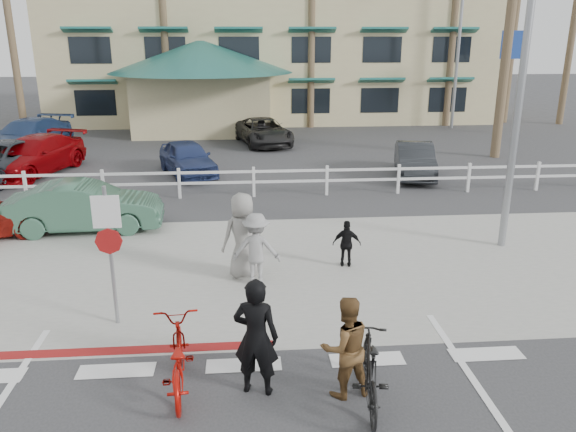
{
  "coord_description": "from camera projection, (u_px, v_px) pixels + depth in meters",
  "views": [
    {
      "loc": [
        0.07,
        -7.23,
        5.03
      ],
      "look_at": [
        0.96,
        3.7,
        1.5
      ],
      "focal_mm": 35.0,
      "sensor_mm": 36.0,
      "label": 1
    }
  ],
  "objects": [
    {
      "name": "ground",
      "position": [
        244.0,
        388.0,
        8.4
      ],
      "size": [
        140.0,
        140.0,
        0.0
      ],
      "primitive_type": "plane",
      "color": "#333335"
    },
    {
      "name": "sidewalk_plaza",
      "position": [
        243.0,
        269.0,
        12.66
      ],
      "size": [
        22.0,
        7.0,
        0.01
      ],
      "primitive_type": "cube",
      "color": "gray",
      "rests_on": "ground"
    },
    {
      "name": "cross_street",
      "position": [
        242.0,
        216.0,
        16.46
      ],
      "size": [
        40.0,
        5.0,
        0.01
      ],
      "primitive_type": "cube",
      "color": "#333335",
      "rests_on": "ground"
    },
    {
      "name": "parking_lot",
      "position": [
        241.0,
        152.0,
        25.48
      ],
      "size": [
        50.0,
        16.0,
        0.01
      ],
      "primitive_type": "cube",
      "color": "#333335",
      "rests_on": "ground"
    },
    {
      "name": "curb_red",
      "position": [
        62.0,
        353.0,
        9.3
      ],
      "size": [
        7.0,
        0.25,
        0.02
      ],
      "primitive_type": "cube",
      "color": "maroon",
      "rests_on": "ground"
    },
    {
      "name": "rail_fence",
      "position": [
        257.0,
        182.0,
        18.24
      ],
      "size": [
        29.4,
        0.16,
        1.0
      ],
      "primitive_type": null,
      "color": "silver",
      "rests_on": "ground"
    },
    {
      "name": "building",
      "position": [
        270.0,
        26.0,
        36.24
      ],
      "size": [
        28.0,
        16.0,
        11.3
      ],
      "primitive_type": null,
      "color": "#CDBE8C",
      "rests_on": "ground"
    },
    {
      "name": "sign_post",
      "position": [
        110.0,
        249.0,
        9.86
      ],
      "size": [
        0.5,
        0.1,
        2.9
      ],
      "primitive_type": null,
      "color": "gray",
      "rests_on": "ground"
    },
    {
      "name": "streetlight_0",
      "position": [
        524.0,
        60.0,
        12.74
      ],
      "size": [
        0.6,
        2.0,
        9.0
      ],
      "primitive_type": null,
      "color": "gray",
      "rests_on": "ground"
    },
    {
      "name": "streetlight_1",
      "position": [
        459.0,
        41.0,
        30.64
      ],
      "size": [
        0.6,
        2.0,
        9.5
      ],
      "primitive_type": null,
      "color": "gray",
      "rests_on": "ground"
    },
    {
      "name": "info_sign",
      "position": [
        506.0,
        80.0,
        29.5
      ],
      "size": [
        1.2,
        0.16,
        5.6
      ],
      "primitive_type": null,
      "color": "navy",
      "rests_on": "ground"
    },
    {
      "name": "palm_1",
      "position": [
        7.0,
        6.0,
        29.2
      ],
      "size": [
        4.0,
        4.0,
        13.0
      ],
      "primitive_type": null,
      "color": "black",
      "rests_on": "ground"
    },
    {
      "name": "palm_5",
      "position": [
        312.0,
        8.0,
        30.44
      ],
      "size": [
        4.0,
        4.0,
        13.0
      ],
      "primitive_type": null,
      "color": "black",
      "rests_on": "ground"
    },
    {
      "name": "palm_9",
      "position": [
        576.0,
        9.0,
        31.6
      ],
      "size": [
        4.0,
        4.0,
        13.0
      ],
      "primitive_type": null,
      "color": "black",
      "rests_on": "ground"
    },
    {
      "name": "bike_red",
      "position": [
        177.0,
        358.0,
        8.27
      ],
      "size": [
        0.84,
        1.98,
        1.01
      ],
      "primitive_type": "imported",
      "rotation": [
        0.0,
        0.0,
        3.23
      ],
      "color": "#9F0C06",
      "rests_on": "ground"
    },
    {
      "name": "rider_red",
      "position": [
        256.0,
        337.0,
        8.05
      ],
      "size": [
        0.75,
        0.58,
        1.81
      ],
      "primitive_type": "imported",
      "rotation": [
        0.0,
        0.0,
        2.89
      ],
      "color": "black",
      "rests_on": "ground"
    },
    {
      "name": "bike_black",
      "position": [
        370.0,
        371.0,
        7.88
      ],
      "size": [
        0.72,
        1.83,
        1.07
      ],
      "primitive_type": "imported",
      "rotation": [
        0.0,
        0.0,
        3.02
      ],
      "color": "black",
      "rests_on": "ground"
    },
    {
      "name": "rider_black",
      "position": [
        345.0,
        347.0,
        8.04
      ],
      "size": [
        0.86,
        0.74,
        1.55
      ],
      "primitive_type": "imported",
      "rotation": [
        0.0,
        0.0,
        3.36
      ],
      "color": "brown",
      "rests_on": "ground"
    },
    {
      "name": "pedestrian_a",
      "position": [
        256.0,
        249.0,
        11.72
      ],
      "size": [
        1.08,
        0.72,
        1.56
      ],
      "primitive_type": "imported",
      "rotation": [
        0.0,
        0.0,
        3.0
      ],
      "color": "gray",
      "rests_on": "ground"
    },
    {
      "name": "pedestrian_child",
      "position": [
        347.0,
        244.0,
        12.68
      ],
      "size": [
        0.68,
        0.37,
        1.09
      ],
      "primitive_type": "imported",
      "rotation": [
        0.0,
        0.0,
        2.97
      ],
      "color": "black",
      "rests_on": "ground"
    },
    {
      "name": "pedestrian_b",
      "position": [
        243.0,
        235.0,
        12.06
      ],
      "size": [
        1.08,
        0.91,
        1.88
      ],
      "primitive_type": "imported",
      "rotation": [
        0.0,
        0.0,
        3.54
      ],
      "color": "gray",
      "rests_on": "ground"
    },
    {
      "name": "car_white_sedan",
      "position": [
        85.0,
        207.0,
        15.04
      ],
      "size": [
        4.11,
        1.65,
        1.33
      ],
      "primitive_type": "imported",
      "rotation": [
        0.0,
        0.0,
        1.63
      ],
      "color": "#325945",
      "rests_on": "ground"
    },
    {
      "name": "lot_car_0",
      "position": [
        0.0,
        161.0,
        20.38
      ],
      "size": [
        3.74,
        5.44,
        1.38
      ],
      "primitive_type": "imported",
      "rotation": [
        0.0,
        0.0,
        -0.32
      ],
      "color": "#272C33",
      "rests_on": "ground"
    },
    {
      "name": "lot_car_1",
      "position": [
        34.0,
        156.0,
        21.24
      ],
      "size": [
        3.35,
        5.24,
        1.41
      ],
      "primitive_type": "imported",
      "rotation": [
        0.0,
        0.0,
        -0.3
      ],
      "color": "#7B0206",
      "rests_on": "ground"
    },
    {
      "name": "lot_car_2",
      "position": [
        187.0,
        158.0,
        21.15
      ],
      "size": [
        2.77,
        4.08,
        1.29
      ],
      "primitive_type": "imported",
      "rotation": [
        0.0,
        0.0,
        0.36
      ],
      "color": "navy",
      "rests_on": "ground"
    },
    {
      "name": "lot_car_3",
      "position": [
        415.0,
        160.0,
        20.88
      ],
      "size": [
        2.05,
        3.95,
        1.24
      ],
      "primitive_type": "imported",
      "rotation": [
        0.0,
        0.0,
        -0.21
      ],
      "color": "#222428",
      "rests_on": "ground"
    },
    {
      "name": "lot_car_4",
      "position": [
        28.0,
        136.0,
        25.1
      ],
      "size": [
        3.29,
        5.5,
        1.49
      ],
      "primitive_type": "imported",
      "rotation": [
        0.0,
        0.0,
        -0.25
      ],
      "color": "navy",
      "rests_on": "ground"
    },
    {
      "name": "lot_car_5",
      "position": [
        264.0,
        132.0,
        27.1
      ],
      "size": [
        3.01,
        4.84,
        1.25
      ],
      "primitive_type": "imported",
      "rotation": [
        0.0,
        0.0,
        0.22
      ],
      "color": "black",
      "rests_on": "ground"
    }
  ]
}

